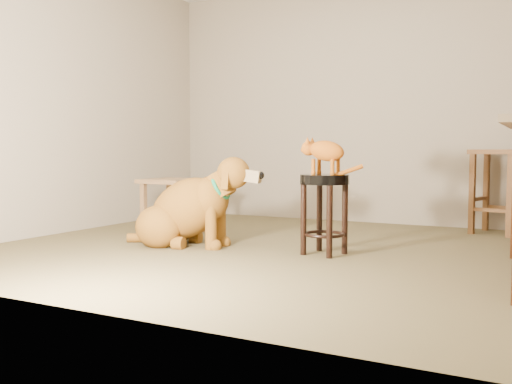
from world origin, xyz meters
The scene contains 7 objects.
floor centered at (0.00, 0.00, 0.00)m, with size 4.50×4.00×0.01m, color brown.
room_shell centered at (0.00, 0.00, 1.68)m, with size 4.54×4.04×2.62m.
padded_stool centered at (0.33, -0.04, 0.42)m, with size 0.36×0.36×0.59m.
wood_stool centered at (1.36, 1.70, 0.41)m, with size 0.52×0.52×0.78m.
side_table centered at (-1.31, 0.32, 0.33)m, with size 0.51×0.51×0.51m.
golden_retriever centered at (-0.78, -0.19, 0.29)m, with size 1.21×0.65×0.77m.
tabby_kitten centered at (0.32, -0.04, 0.76)m, with size 0.49×0.19×0.30m.
Camera 1 is at (1.82, -3.98, 0.76)m, focal length 40.00 mm.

